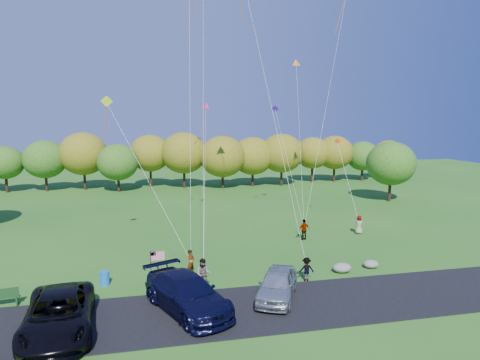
{
  "coord_description": "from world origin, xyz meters",
  "views": [
    {
      "loc": [
        -5.48,
        -25.29,
        10.23
      ],
      "look_at": [
        1.39,
        6.0,
        5.63
      ],
      "focal_mm": 32.0,
      "sensor_mm": 36.0,
      "label": 1
    }
  ],
  "objects_px": {
    "minivan_dark": "(59,314)",
    "flyer_d": "(304,230)",
    "flyer_b": "(203,274)",
    "flyer_c": "(306,269)",
    "park_bench": "(0,297)",
    "minivan_silver": "(277,284)",
    "trash_barrel": "(105,278)",
    "flyer_e": "(359,225)",
    "flyer_a": "(191,263)",
    "minivan_navy": "(187,294)"
  },
  "relations": [
    {
      "from": "flyer_a",
      "to": "flyer_d",
      "type": "bearing_deg",
      "value": -20.28
    },
    {
      "from": "flyer_d",
      "to": "trash_barrel",
      "type": "distance_m",
      "value": 17.09
    },
    {
      "from": "flyer_a",
      "to": "trash_barrel",
      "type": "distance_m",
      "value": 5.43
    },
    {
      "from": "flyer_c",
      "to": "trash_barrel",
      "type": "relative_size",
      "value": 1.78
    },
    {
      "from": "minivan_silver",
      "to": "park_bench",
      "type": "xyz_separation_m",
      "value": [
        -15.12,
        2.23,
        -0.32
      ]
    },
    {
      "from": "minivan_dark",
      "to": "trash_barrel",
      "type": "bearing_deg",
      "value": 70.41
    },
    {
      "from": "flyer_a",
      "to": "flyer_b",
      "type": "distance_m",
      "value": 2.4
    },
    {
      "from": "flyer_a",
      "to": "trash_barrel",
      "type": "xyz_separation_m",
      "value": [
        -5.4,
        -0.44,
        -0.45
      ]
    },
    {
      "from": "minivan_navy",
      "to": "flyer_d",
      "type": "relative_size",
      "value": 3.62
    },
    {
      "from": "park_bench",
      "to": "flyer_b",
      "type": "bearing_deg",
      "value": -8.63
    },
    {
      "from": "flyer_b",
      "to": "minivan_silver",
      "type": "bearing_deg",
      "value": -9.58
    },
    {
      "from": "minivan_silver",
      "to": "flyer_b",
      "type": "bearing_deg",
      "value": 174.47
    },
    {
      "from": "minivan_dark",
      "to": "minivan_silver",
      "type": "distance_m",
      "value": 11.51
    },
    {
      "from": "flyer_b",
      "to": "flyer_e",
      "type": "relative_size",
      "value": 1.12
    },
    {
      "from": "flyer_d",
      "to": "trash_barrel",
      "type": "height_order",
      "value": "flyer_d"
    },
    {
      "from": "minivan_navy",
      "to": "flyer_e",
      "type": "distance_m",
      "value": 20.58
    },
    {
      "from": "minivan_dark",
      "to": "flyer_c",
      "type": "relative_size",
      "value": 4.37
    },
    {
      "from": "flyer_a",
      "to": "flyer_e",
      "type": "distance_m",
      "value": 17.27
    },
    {
      "from": "minivan_dark",
      "to": "park_bench",
      "type": "relative_size",
      "value": 3.52
    },
    {
      "from": "minivan_silver",
      "to": "flyer_b",
      "type": "relative_size",
      "value": 2.58
    },
    {
      "from": "minivan_silver",
      "to": "flyer_b",
      "type": "xyz_separation_m",
      "value": [
        -3.92,
        2.38,
        0.05
      ]
    },
    {
      "from": "flyer_d",
      "to": "park_bench",
      "type": "bearing_deg",
      "value": 10.13
    },
    {
      "from": "park_bench",
      "to": "trash_barrel",
      "type": "bearing_deg",
      "value": 11.8
    },
    {
      "from": "trash_barrel",
      "to": "flyer_e",
      "type": "bearing_deg",
      "value": 19.62
    },
    {
      "from": "flyer_a",
      "to": "park_bench",
      "type": "xyz_separation_m",
      "value": [
        -10.69,
        -2.49,
        -0.31
      ]
    },
    {
      "from": "minivan_navy",
      "to": "trash_barrel",
      "type": "relative_size",
      "value": 7.54
    },
    {
      "from": "minivan_navy",
      "to": "flyer_a",
      "type": "height_order",
      "value": "minivan_navy"
    },
    {
      "from": "flyer_b",
      "to": "flyer_c",
      "type": "xyz_separation_m",
      "value": [
        6.55,
        -0.14,
        -0.17
      ]
    },
    {
      "from": "park_bench",
      "to": "flyer_e",
      "type": "bearing_deg",
      "value": 10.53
    },
    {
      "from": "park_bench",
      "to": "minivan_silver",
      "type": "bearing_deg",
      "value": -17.81
    },
    {
      "from": "flyer_a",
      "to": "flyer_e",
      "type": "height_order",
      "value": "flyer_a"
    },
    {
      "from": "flyer_c",
      "to": "park_bench",
      "type": "relative_size",
      "value": 0.81
    },
    {
      "from": "flyer_d",
      "to": "minivan_navy",
      "type": "bearing_deg",
      "value": 33.69
    },
    {
      "from": "flyer_b",
      "to": "park_bench",
      "type": "relative_size",
      "value": 0.98
    },
    {
      "from": "flyer_b",
      "to": "trash_barrel",
      "type": "relative_size",
      "value": 2.18
    },
    {
      "from": "minivan_dark",
      "to": "flyer_d",
      "type": "height_order",
      "value": "minivan_dark"
    },
    {
      "from": "flyer_b",
      "to": "flyer_e",
      "type": "bearing_deg",
      "value": 53.49
    },
    {
      "from": "trash_barrel",
      "to": "flyer_b",
      "type": "bearing_deg",
      "value": -17.83
    },
    {
      "from": "minivan_navy",
      "to": "flyer_a",
      "type": "distance_m",
      "value": 5.27
    },
    {
      "from": "minivan_navy",
      "to": "flyer_b",
      "type": "bearing_deg",
      "value": 42.87
    },
    {
      "from": "flyer_c",
      "to": "flyer_d",
      "type": "bearing_deg",
      "value": -102.12
    },
    {
      "from": "minivan_navy",
      "to": "flyer_a",
      "type": "relative_size",
      "value": 3.71
    },
    {
      "from": "minivan_dark",
      "to": "flyer_d",
      "type": "bearing_deg",
      "value": 31.69
    },
    {
      "from": "minivan_dark",
      "to": "park_bench",
      "type": "height_order",
      "value": "minivan_dark"
    },
    {
      "from": "flyer_d",
      "to": "park_bench",
      "type": "relative_size",
      "value": 0.94
    },
    {
      "from": "minivan_dark",
      "to": "minivan_navy",
      "type": "distance_m",
      "value": 6.32
    },
    {
      "from": "flyer_b",
      "to": "flyer_e",
      "type": "xyz_separation_m",
      "value": [
        15.23,
        9.44,
        -0.1
      ]
    },
    {
      "from": "flyer_a",
      "to": "trash_barrel",
      "type": "height_order",
      "value": "flyer_a"
    },
    {
      "from": "flyer_a",
      "to": "park_bench",
      "type": "height_order",
      "value": "flyer_a"
    },
    {
      "from": "flyer_c",
      "to": "park_bench",
      "type": "xyz_separation_m",
      "value": [
        -17.75,
        -0.01,
        -0.2
      ]
    }
  ]
}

